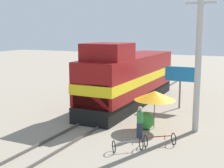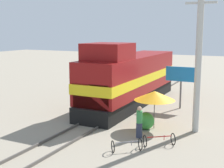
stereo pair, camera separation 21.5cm
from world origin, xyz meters
The scene contains 11 objects.
ground_plane centered at (0.00, 0.00, 0.00)m, with size 120.00×120.00×0.00m, color gray.
rail_near centered at (-0.72, 0.00, 0.07)m, with size 0.08×42.39×0.15m, color #4C4742.
rail_far centered at (0.72, 0.00, 0.07)m, with size 0.08×42.39×0.15m, color #4C4742.
locomotive centered at (0.00, 4.50, 2.19)m, with size 3.13×14.18×5.21m.
utility_pole centered at (6.31, -0.05, 4.40)m, with size 1.80×0.38×8.68m.
vendor_umbrella centered at (3.85, -0.57, 2.10)m, with size 2.54×2.54×2.39m.
billboard_sign centered at (4.06, 5.24, 2.52)m, with size 2.45×0.12×3.30m.
shrub_cluster centered at (3.45, -0.98, 0.53)m, with size 1.06×1.06×1.06m, color #388C38.
person_bystander centered at (3.66, -2.64, 1.01)m, with size 0.34×0.34×1.84m.
bicycle centered at (5.08, -3.37, 0.34)m, with size 1.69×1.50×0.65m.
bicycle_spare centered at (3.83, -4.82, 0.32)m, with size 1.55×1.44×0.63m.
Camera 2 is at (9.81, -18.67, 6.07)m, focal length 50.00 mm.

